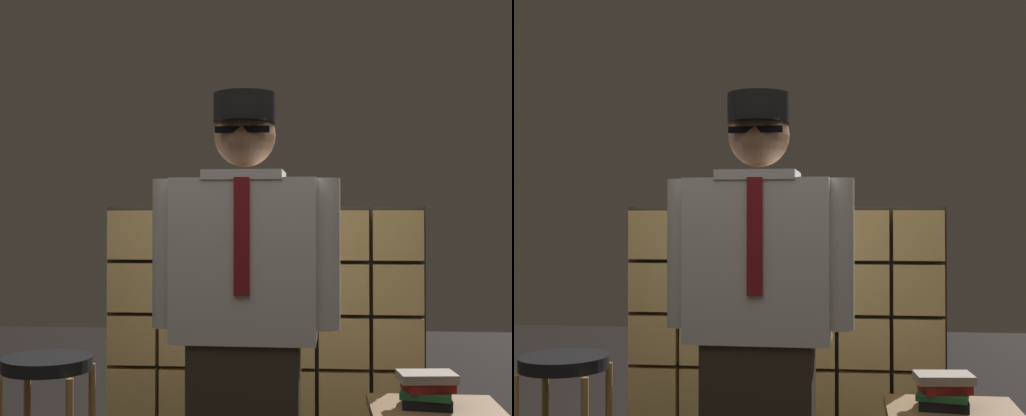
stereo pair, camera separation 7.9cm
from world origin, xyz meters
TOP-DOWN VIEW (x-y plane):
  - glass_block_wall at (-0.00, 1.30)m, footprint 1.65×0.10m
  - standing_person at (0.00, 0.27)m, footprint 0.70×0.30m
  - bar_stool at (-0.76, 0.30)m, footprint 0.34×0.34m
  - book_stack at (0.70, 0.54)m, footprint 0.24×0.22m
  - coffee_mug at (0.68, 0.53)m, footprint 0.13×0.08m

SIDE VIEW (x-z plane):
  - bar_stool at x=-0.76m, z-range 0.19..0.96m
  - coffee_mug at x=0.68m, z-range 0.55..0.64m
  - book_stack at x=0.70m, z-range 0.55..0.68m
  - glass_block_wall at x=0.00m, z-range -0.02..1.36m
  - standing_person at x=0.00m, z-range 0.04..1.80m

